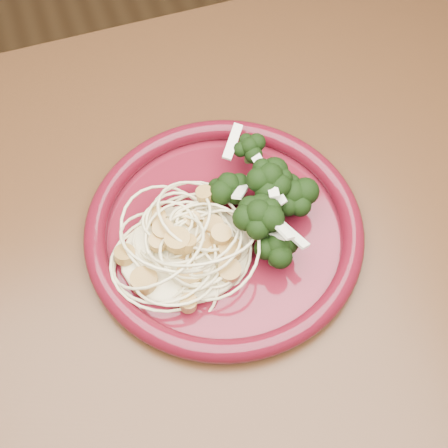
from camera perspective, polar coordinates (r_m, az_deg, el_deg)
name	(u,v)px	position (r m, az deg, el deg)	size (l,w,h in m)	color
dining_table	(286,323)	(0.68, 5.73, -9.01)	(1.20, 0.80, 0.75)	#472814
dinner_plate	(224,229)	(0.60, 0.00, -0.50)	(0.34, 0.34, 0.02)	#550E19
spaghetti_pile	(185,248)	(0.58, -3.55, -2.23)	(0.13, 0.11, 0.03)	beige
scallop_cluster	(183,229)	(0.55, -3.73, -0.49)	(0.12, 0.12, 0.04)	#B98E43
broccoli_pile	(269,190)	(0.61, 4.16, 3.12)	(0.08, 0.14, 0.05)	black
onion_garnish	(271,171)	(0.58, 4.35, 4.82)	(0.06, 0.09, 0.05)	white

